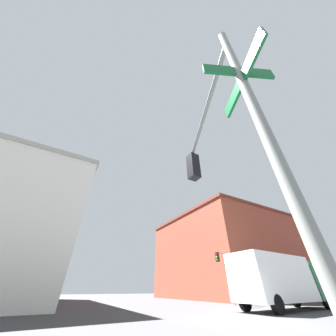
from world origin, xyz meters
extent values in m
plane|color=#333335|center=(0.00, 0.00, 0.00)|extent=(120.00, 120.00, 0.00)
cylinder|color=slate|center=(-7.34, -6.83, 2.52)|extent=(0.12, 0.12, 5.04)
cylinder|color=slate|center=(-6.72, -5.48, 4.64)|extent=(1.32, 2.72, 0.09)
cube|color=black|center=(-6.10, -4.14, 4.19)|extent=(0.28, 0.28, 0.80)
sphere|color=red|center=(-6.04, -4.00, 4.44)|extent=(0.18, 0.18, 0.18)
sphere|color=orange|center=(-6.04, -4.00, 4.19)|extent=(0.18, 0.18, 0.18)
sphere|color=green|center=(-6.04, -4.00, 3.94)|extent=(0.18, 0.18, 0.18)
cube|color=#0F5128|center=(-7.34, -6.83, 3.54)|extent=(0.50, 1.02, 0.20)
cube|color=#0F5128|center=(-7.34, -6.83, 3.76)|extent=(0.92, 0.46, 0.20)
cylinder|color=slate|center=(6.62, 7.29, 2.30)|extent=(0.12, 0.12, 4.61)
cylinder|color=slate|center=(5.51, 6.85, 4.21)|extent=(2.25, 0.96, 0.09)
cube|color=black|center=(4.40, 6.41, 3.76)|extent=(0.28, 0.28, 0.80)
sphere|color=red|center=(4.26, 6.35, 4.01)|extent=(0.18, 0.18, 0.18)
sphere|color=orange|center=(4.26, 6.35, 3.76)|extent=(0.18, 0.18, 0.18)
sphere|color=green|center=(4.26, 6.35, 3.51)|extent=(0.18, 0.18, 0.18)
cube|color=#0F5128|center=(6.62, 7.29, 3.08)|extent=(1.04, 0.44, 0.20)
cube|color=#0F5128|center=(6.62, 7.29, 3.30)|extent=(0.41, 0.94, 0.20)
cube|color=brown|center=(19.07, 17.71, 5.83)|extent=(22.14, 19.41, 11.65)
cube|color=#5C271C|center=(19.07, 17.71, 11.85)|extent=(22.44, 19.71, 0.40)
cube|color=#19592D|center=(9.93, 2.27, 1.80)|extent=(2.07, 2.66, 2.61)
cube|color=#19232D|center=(10.85, 2.31, 2.32)|extent=(0.18, 2.19, 1.15)
cube|color=white|center=(5.39, 2.06, 1.95)|extent=(6.84, 2.89, 2.89)
cube|color=black|center=(10.85, 2.31, 0.65)|extent=(0.27, 2.45, 0.30)
cylinder|color=black|center=(9.68, 3.40, 0.50)|extent=(1.01, 0.35, 1.00)
cylinder|color=black|center=(9.79, 1.13, 0.50)|extent=(1.01, 0.35, 1.00)
cylinder|color=black|center=(3.18, 3.09, 0.50)|extent=(1.01, 0.35, 1.00)
cylinder|color=black|center=(3.28, 0.82, 0.50)|extent=(1.01, 0.35, 1.00)
camera|label=1|loc=(-8.81, -7.44, 1.24)|focal=18.78mm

